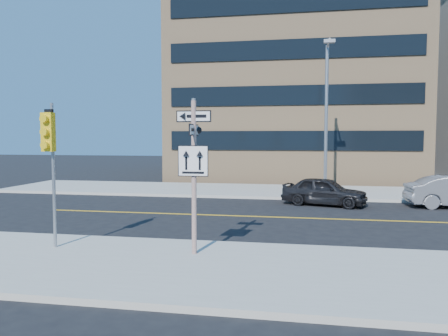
% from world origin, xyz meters
% --- Properties ---
extents(ground, '(120.00, 120.00, 0.00)m').
position_xyz_m(ground, '(0.00, 0.00, 0.00)').
color(ground, black).
rests_on(ground, ground).
extents(sign_pole, '(0.92, 0.92, 4.06)m').
position_xyz_m(sign_pole, '(0.00, -2.51, 2.44)').
color(sign_pole, beige).
rests_on(sign_pole, near_sidewalk).
extents(traffic_signal, '(0.32, 0.45, 4.00)m').
position_xyz_m(traffic_signal, '(-4.00, -2.66, 3.03)').
color(traffic_signal, gray).
rests_on(traffic_signal, near_sidewalk).
extents(parked_car_a, '(2.61, 4.23, 1.34)m').
position_xyz_m(parked_car_a, '(3.80, 7.53, 0.67)').
color(parked_car_a, black).
rests_on(parked_car_a, ground).
extents(streetlight_a, '(0.55, 2.25, 8.00)m').
position_xyz_m(streetlight_a, '(4.00, 10.76, 4.76)').
color(streetlight_a, gray).
rests_on(streetlight_a, far_sidewalk).
extents(building_brick, '(18.00, 18.00, 18.00)m').
position_xyz_m(building_brick, '(2.00, 25.00, 9.00)').
color(building_brick, tan).
rests_on(building_brick, ground).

